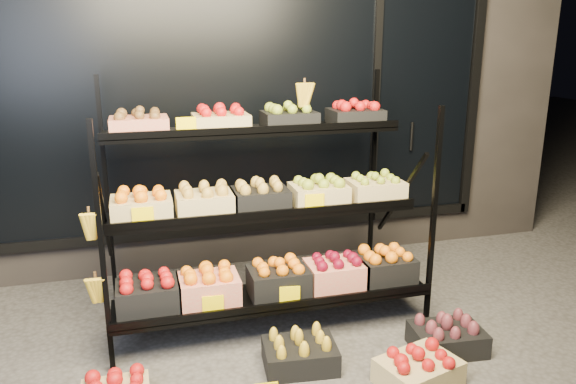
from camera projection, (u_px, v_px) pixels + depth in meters
name	position (u px, v px, depth m)	size (l,w,h in m)	color
ground	(288.00, 362.00, 3.41)	(24.00, 24.00, 0.00)	#514F4C
building	(216.00, 53.00, 5.34)	(6.00, 2.08, 3.50)	#2D2826
display_rack	(263.00, 210.00, 3.75)	(2.18, 1.02, 1.71)	black
floor_crate_midleft	(300.00, 352.00, 3.34)	(0.46, 0.36, 0.21)	black
floor_crate_midright	(419.00, 368.00, 3.18)	(0.50, 0.43, 0.21)	tan
floor_crate_right	(447.00, 335.00, 3.52)	(0.46, 0.36, 0.21)	black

